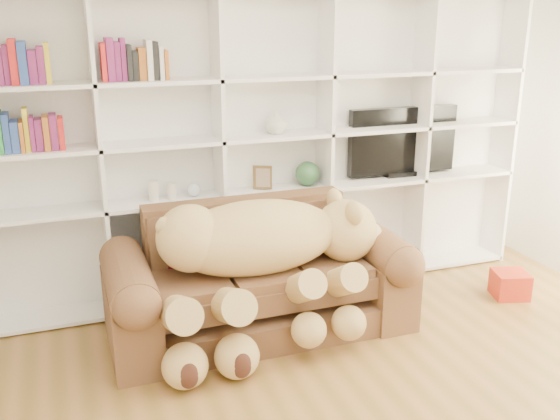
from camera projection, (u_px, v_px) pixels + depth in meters
name	position (u px, v px, depth m)	size (l,w,h in m)	color
wall_back	(265.00, 125.00, 5.04)	(5.00, 0.02, 2.70)	white
bookshelf	(242.00, 135.00, 4.86)	(4.43, 0.35, 2.40)	white
sofa	(259.00, 285.00, 4.52)	(2.15, 0.93, 0.90)	brown
teddy_bear	(261.00, 255.00, 4.25)	(1.76, 0.92, 1.02)	tan
throw_pillow	(190.00, 246.00, 4.41)	(0.37, 0.12, 0.37)	#540E1E
gift_box	(510.00, 284.00, 5.08)	(0.27, 0.25, 0.21)	#B62D18
tv	(402.00, 142.00, 5.36)	(1.00, 0.18, 0.59)	black
picture_frame	(262.00, 177.00, 4.96)	(0.15, 0.03, 0.19)	brown
green_vase	(307.00, 174.00, 5.08)	(0.20, 0.20, 0.20)	#2D5833
figurine_tall	(154.00, 191.00, 4.69)	(0.08, 0.08, 0.16)	silver
figurine_short	(172.00, 191.00, 4.73)	(0.07, 0.07, 0.12)	silver
snow_globe	(194.00, 190.00, 4.79)	(0.10, 0.10, 0.10)	silver
shelf_vase	(276.00, 122.00, 4.86)	(0.17, 0.17, 0.18)	beige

